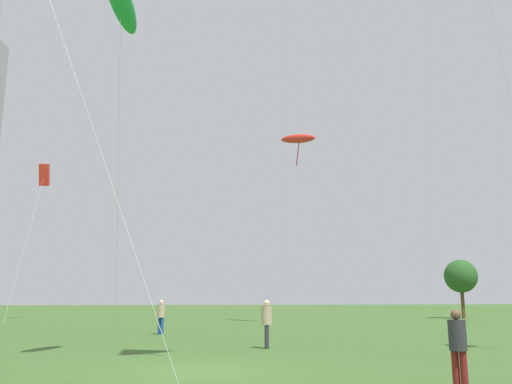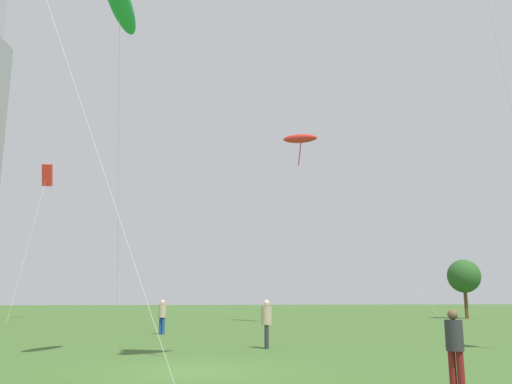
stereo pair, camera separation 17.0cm
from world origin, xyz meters
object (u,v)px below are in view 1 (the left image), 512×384
object	(u,v)px
person_standing_2	(161,314)
kite_flying_7	(121,1)
kite_flying_1	(298,139)
park_tree_2	(461,276)
person_standing_1	(267,320)
person_standing_0	(458,343)
kite_flying_6	(44,175)

from	to	relation	value
person_standing_2	kite_flying_7	xyz separation A→B (m)	(-1.82, -12.92, 10.28)
kite_flying_1	park_tree_2	distance (m)	21.90
kite_flying_1	person_standing_1	bearing A→B (deg)	-109.16
person_standing_0	kite_flying_1	world-z (taller)	kite_flying_1
person_standing_0	person_standing_1	xyz separation A→B (m)	(-2.00, 9.79, 0.10)
kite_flying_1	kite_flying_7	bearing A→B (deg)	-117.98
kite_flying_6	kite_flying_7	bearing A→B (deg)	-75.42
park_tree_2	kite_flying_1	bearing A→B (deg)	-158.02
person_standing_2	kite_flying_7	distance (m)	16.61
person_standing_0	person_standing_2	xyz separation A→B (m)	(-5.83, 18.61, 0.08)
person_standing_0	kite_flying_1	size ratio (longest dim) A/B	0.11
park_tree_2	person_standing_1	bearing A→B (deg)	-133.08
person_standing_1	person_standing_2	world-z (taller)	person_standing_1
person_standing_0	person_standing_2	distance (m)	19.50
person_standing_2	kite_flying_1	bearing A→B (deg)	-97.26
kite_flying_6	park_tree_2	xyz separation A→B (m)	(39.14, -4.55, -9.26)
person_standing_0	park_tree_2	bearing A→B (deg)	104.64
person_standing_0	kite_flying_6	bearing A→B (deg)	159.05
person_standing_1	park_tree_2	xyz separation A→B (m)	(24.44, 26.13, 2.87)
person_standing_2	person_standing_1	bearing A→B (deg)	152.06
kite_flying_1	kite_flying_7	xyz separation A→B (m)	(-12.23, -23.01, -3.01)
kite_flying_7	kite_flying_1	bearing A→B (deg)	62.02
person_standing_2	kite_flying_6	distance (m)	27.26
person_standing_1	kite_flying_6	xyz separation A→B (m)	(-14.70, 30.68, 12.13)
person_standing_1	park_tree_2	world-z (taller)	park_tree_2
kite_flying_7	park_tree_2	bearing A→B (deg)	45.12
kite_flying_7	person_standing_0	bearing A→B (deg)	-36.66
kite_flying_6	park_tree_2	distance (m)	40.47
kite_flying_6	park_tree_2	size ratio (longest dim) A/B	2.60
person_standing_1	kite_flying_7	world-z (taller)	kite_flying_7
person_standing_1	person_standing_2	size ratio (longest dim) A/B	1.01
person_standing_1	person_standing_0	bearing A→B (deg)	23.01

